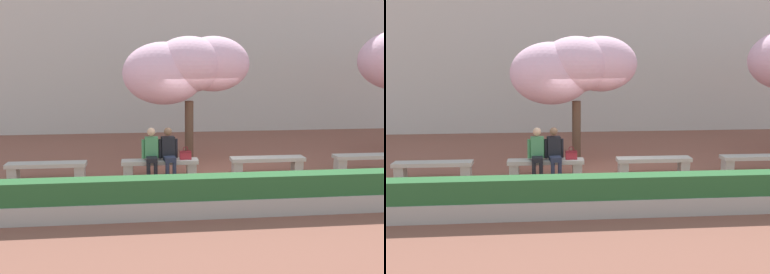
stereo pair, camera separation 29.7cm
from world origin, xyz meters
The scene contains 11 objects.
ground_plane centered at (0.00, 0.00, 0.00)m, with size 100.00×100.00×0.00m, color brown.
building_facade centered at (0.00, 9.10, 4.96)m, with size 28.00×4.00×9.93m, color beige.
stone_bench_west_end centered at (-4.31, 0.00, 0.31)m, with size 1.99×0.44×0.45m.
stone_bench_near_west centered at (-1.44, 0.00, 0.31)m, with size 1.99×0.44×0.45m.
stone_bench_center centered at (1.44, 0.00, 0.31)m, with size 1.99×0.44×0.45m.
stone_bench_near_east centered at (4.31, 0.00, 0.31)m, with size 1.99×0.44×0.45m.
person_seated_left centered at (-1.65, -0.05, 0.70)m, with size 0.51×0.68×1.29m.
person_seated_right centered at (-1.21, -0.05, 0.70)m, with size 0.51×0.71×1.29m.
handbag centered at (-0.77, -0.01, 0.58)m, with size 0.30×0.15×0.34m.
cherry_tree_main centered at (-0.55, 1.80, 2.77)m, with size 3.75×2.24×3.70m.
planter_hedge_foreground centered at (0.00, -3.04, 0.39)m, with size 13.07×0.50×0.80m.
Camera 2 is at (-1.61, -11.43, 3.05)m, focal length 42.00 mm.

